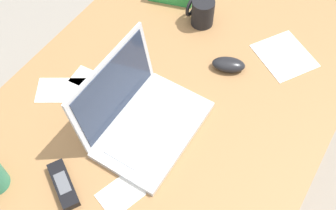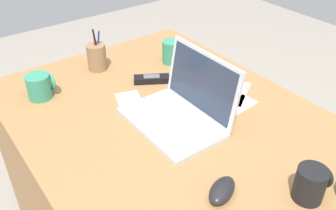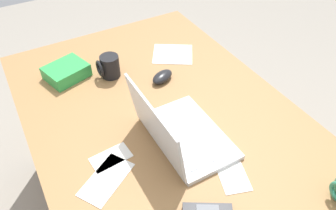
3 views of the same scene
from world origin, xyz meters
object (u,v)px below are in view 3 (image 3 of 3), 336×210
(laptop, at_px, (178,133))
(coffee_mug_white, at_px, (109,67))
(computer_mouse, at_px, (162,77))
(snack_bag, at_px, (66,72))

(laptop, relative_size, coffee_mug_white, 3.55)
(computer_mouse, xyz_separation_m, coffee_mug_white, (0.13, 0.18, 0.03))
(laptop, bearing_deg, computer_mouse, -19.73)
(computer_mouse, relative_size, coffee_mug_white, 1.11)
(computer_mouse, height_order, snack_bag, snack_bag)
(coffee_mug_white, bearing_deg, snack_bag, 63.07)
(laptop, xyz_separation_m, snack_bag, (0.54, 0.22, -0.02))
(snack_bag, bearing_deg, coffee_mug_white, -116.93)
(laptop, relative_size, snack_bag, 2.09)
(coffee_mug_white, bearing_deg, computer_mouse, -127.43)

